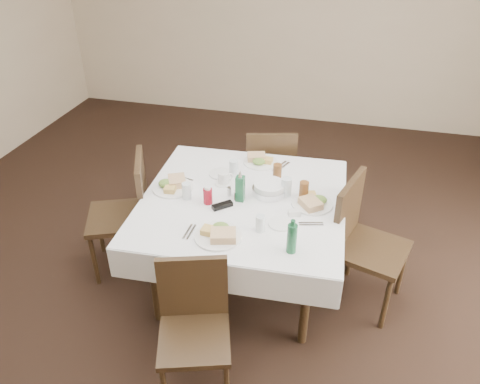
{
  "coord_description": "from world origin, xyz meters",
  "views": [
    {
      "loc": [
        0.86,
        -2.44,
        2.56
      ],
      "look_at": [
        0.18,
        0.25,
        0.8
      ],
      "focal_mm": 35.0,
      "sensor_mm": 36.0,
      "label": 1
    }
  ],
  "objects_px": {
    "chair_north": "(270,169)",
    "bread_basket": "(269,189)",
    "dining_table": "(243,207)",
    "ketchup_bottle": "(208,195)",
    "chair_east": "(361,236)",
    "chair_west": "(129,207)",
    "water_e": "(286,187)",
    "water_w": "(187,191)",
    "coffee_mug": "(224,179)",
    "green_bottle": "(292,238)",
    "oil_cruet_dark": "(241,186)",
    "chair_south": "(194,318)",
    "oil_cruet_green": "(240,188)",
    "water_n": "(234,168)",
    "water_s": "(260,223)"
  },
  "relations": [
    {
      "from": "oil_cruet_dark",
      "to": "water_s",
      "type": "bearing_deg",
      "value": -58.32
    },
    {
      "from": "water_s",
      "to": "coffee_mug",
      "type": "xyz_separation_m",
      "value": [
        -0.38,
        0.5,
        -0.01
      ]
    },
    {
      "from": "chair_south",
      "to": "chair_east",
      "type": "height_order",
      "value": "chair_east"
    },
    {
      "from": "water_n",
      "to": "oil_cruet_green",
      "type": "xyz_separation_m",
      "value": [
        0.13,
        -0.32,
        0.04
      ]
    },
    {
      "from": "oil_cruet_green",
      "to": "chair_north",
      "type": "bearing_deg",
      "value": 87.54
    },
    {
      "from": "chair_west",
      "to": "bread_basket",
      "type": "xyz_separation_m",
      "value": [
        1.06,
        0.13,
        0.25
      ]
    },
    {
      "from": "bread_basket",
      "to": "chair_west",
      "type": "bearing_deg",
      "value": -172.86
    },
    {
      "from": "water_n",
      "to": "water_e",
      "type": "xyz_separation_m",
      "value": [
        0.43,
        -0.18,
        0.0
      ]
    },
    {
      "from": "coffee_mug",
      "to": "ketchup_bottle",
      "type": "bearing_deg",
      "value": -97.29
    },
    {
      "from": "water_e",
      "to": "coffee_mug",
      "type": "relative_size",
      "value": 1.01
    },
    {
      "from": "chair_north",
      "to": "chair_south",
      "type": "relative_size",
      "value": 1.05
    },
    {
      "from": "oil_cruet_dark",
      "to": "bread_basket",
      "type": "bearing_deg",
      "value": 27.73
    },
    {
      "from": "water_s",
      "to": "green_bottle",
      "type": "xyz_separation_m",
      "value": [
        0.22,
        -0.16,
        0.04
      ]
    },
    {
      "from": "water_e",
      "to": "chair_south",
      "type": "bearing_deg",
      "value": -109.12
    },
    {
      "from": "chair_west",
      "to": "water_s",
      "type": "xyz_separation_m",
      "value": [
        1.09,
        -0.32,
        0.27
      ]
    },
    {
      "from": "chair_east",
      "to": "water_n",
      "type": "xyz_separation_m",
      "value": [
        -0.98,
        0.25,
        0.27
      ]
    },
    {
      "from": "chair_south",
      "to": "oil_cruet_dark",
      "type": "bearing_deg",
      "value": 87.04
    },
    {
      "from": "dining_table",
      "to": "chair_south",
      "type": "xyz_separation_m",
      "value": [
        -0.07,
        -0.9,
        -0.2
      ]
    },
    {
      "from": "water_e",
      "to": "water_w",
      "type": "height_order",
      "value": "water_e"
    },
    {
      "from": "oil_cruet_dark",
      "to": "chair_east",
      "type": "bearing_deg",
      "value": 1.98
    },
    {
      "from": "dining_table",
      "to": "bread_basket",
      "type": "xyz_separation_m",
      "value": [
        0.17,
        0.11,
        0.11
      ]
    },
    {
      "from": "water_w",
      "to": "ketchup_bottle",
      "type": "relative_size",
      "value": 0.87
    },
    {
      "from": "water_e",
      "to": "oil_cruet_dark",
      "type": "xyz_separation_m",
      "value": [
        -0.31,
        -0.11,
        0.02
      ]
    },
    {
      "from": "dining_table",
      "to": "green_bottle",
      "type": "height_order",
      "value": "green_bottle"
    },
    {
      "from": "chair_west",
      "to": "oil_cruet_dark",
      "type": "distance_m",
      "value": 0.92
    },
    {
      "from": "chair_east",
      "to": "water_s",
      "type": "xyz_separation_m",
      "value": [
        -0.64,
        -0.38,
        0.26
      ]
    },
    {
      "from": "green_bottle",
      "to": "chair_north",
      "type": "bearing_deg",
      "value": 105.73
    },
    {
      "from": "chair_north",
      "to": "chair_west",
      "type": "xyz_separation_m",
      "value": [
        -0.92,
        -0.92,
        0.03
      ]
    },
    {
      "from": "dining_table",
      "to": "chair_east",
      "type": "height_order",
      "value": "chair_east"
    },
    {
      "from": "chair_south",
      "to": "green_bottle",
      "type": "bearing_deg",
      "value": 40.08
    },
    {
      "from": "water_e",
      "to": "green_bottle",
      "type": "relative_size",
      "value": 0.59
    },
    {
      "from": "water_e",
      "to": "coffee_mug",
      "type": "height_order",
      "value": "water_e"
    },
    {
      "from": "chair_east",
      "to": "chair_west",
      "type": "distance_m",
      "value": 1.73
    },
    {
      "from": "green_bottle",
      "to": "chair_east",
      "type": "bearing_deg",
      "value": 52.07
    },
    {
      "from": "water_e",
      "to": "oil_cruet_green",
      "type": "relative_size",
      "value": 0.56
    },
    {
      "from": "chair_south",
      "to": "chair_west",
      "type": "distance_m",
      "value": 1.21
    },
    {
      "from": "chair_north",
      "to": "bread_basket",
      "type": "xyz_separation_m",
      "value": [
        0.14,
        -0.79,
        0.28
      ]
    },
    {
      "from": "oil_cruet_dark",
      "to": "chair_south",
      "type": "bearing_deg",
      "value": -92.96
    },
    {
      "from": "chair_north",
      "to": "water_w",
      "type": "height_order",
      "value": "chair_north"
    },
    {
      "from": "dining_table",
      "to": "ketchup_bottle",
      "type": "distance_m",
      "value": 0.29
    },
    {
      "from": "chair_east",
      "to": "oil_cruet_green",
      "type": "xyz_separation_m",
      "value": [
        -0.85,
        -0.07,
        0.31
      ]
    },
    {
      "from": "oil_cruet_dark",
      "to": "green_bottle",
      "type": "height_order",
      "value": "green_bottle"
    },
    {
      "from": "chair_south",
      "to": "bread_basket",
      "type": "bearing_deg",
      "value": 76.97
    },
    {
      "from": "chair_south",
      "to": "green_bottle",
      "type": "relative_size",
      "value": 3.78
    },
    {
      "from": "chair_east",
      "to": "chair_west",
      "type": "height_order",
      "value": "chair_east"
    },
    {
      "from": "bread_basket",
      "to": "green_bottle",
      "type": "bearing_deg",
      "value": -67.45
    },
    {
      "from": "dining_table",
      "to": "water_e",
      "type": "height_order",
      "value": "water_e"
    },
    {
      "from": "ketchup_bottle",
      "to": "dining_table",
      "type": "bearing_deg",
      "value": 27.57
    },
    {
      "from": "oil_cruet_green",
      "to": "chair_east",
      "type": "bearing_deg",
      "value": 4.69
    },
    {
      "from": "chair_east",
      "to": "water_n",
      "type": "height_order",
      "value": "chair_east"
    }
  ]
}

